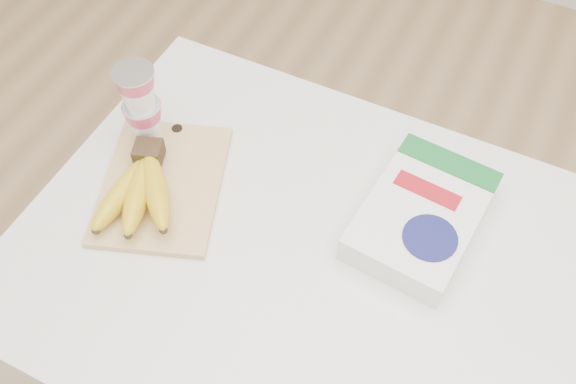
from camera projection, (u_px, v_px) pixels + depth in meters
The scene contains 5 objects.
table at pixel (333, 364), 1.36m from camera, with size 1.09×0.72×0.81m, color white.
cutting_board at pixel (162, 185), 1.12m from camera, with size 0.20×0.28×0.01m, color #D8BC76.
bananas at pixel (140, 189), 1.08m from camera, with size 0.16×0.21×0.06m.
yogurt_stack at pixel (141, 104), 1.10m from camera, with size 0.07×0.07×0.17m.
cereal_box at pixel (422, 216), 1.06m from camera, with size 0.20×0.27×0.06m.
Camera 1 is at (0.14, -0.49, 1.72)m, focal length 40.00 mm.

